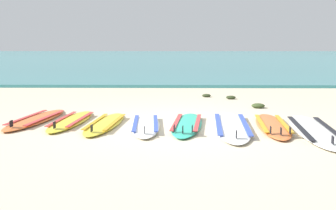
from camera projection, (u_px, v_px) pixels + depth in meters
The scene contains 13 objects.
ground_plane at pixel (182, 126), 6.59m from camera, with size 80.00×80.00×0.00m, color beige.
sea at pixel (175, 57), 41.90m from camera, with size 80.00×60.00×0.10m, color teal.
surfboard_0 at pixel (36, 119), 7.01m from camera, with size 0.82×2.15×0.18m.
surfboard_1 at pixel (71, 121), 6.87m from camera, with size 0.66×2.01×0.18m.
surfboard_2 at pixel (105, 123), 6.64m from camera, with size 0.68×2.00×0.18m.
surfboard_3 at pixel (146, 125), 6.53m from camera, with size 0.60×2.00×0.18m.
surfboard_4 at pixel (187, 124), 6.58m from camera, with size 0.75×2.12×0.18m.
surfboard_5 at pixel (232, 126), 6.45m from camera, with size 0.84×2.56×0.18m.
surfboard_6 at pixel (272, 125), 6.49m from camera, with size 0.75×2.16×0.18m.
surfboard_7 at pixel (314, 130), 6.14m from camera, with size 0.95×2.63×0.18m.
seaweed_clump_near_shoreline at pixel (258, 106), 8.46m from camera, with size 0.30×0.24×0.11m, color #384723.
seaweed_clump_mid_sand at pixel (231, 97), 9.83m from camera, with size 0.26×0.21×0.09m, color #2D381E.
seaweed_clump_by_the_boards at pixel (206, 95), 10.22m from camera, with size 0.24×0.19×0.08m, color #2D381E.
Camera 1 is at (-0.14, -6.45, 1.43)m, focal length 39.90 mm.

